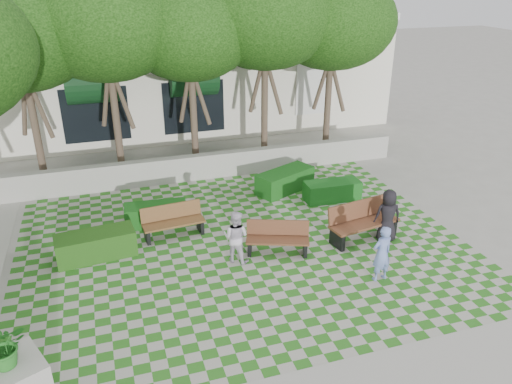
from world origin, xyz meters
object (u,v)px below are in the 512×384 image
object	(u,v)px
hedge_east	(332,191)
planter_front	(12,377)
person_blue	(382,254)
hedge_midleft	(156,214)
bench_west	(173,222)
bench_east	(363,222)
bench_mid	(278,239)
person_white	(236,237)
person_dark	(388,216)
hedge_midright	(285,181)
hedge_west	(96,245)

from	to	relation	value
hedge_east	planter_front	distance (m)	10.85
planter_front	person_blue	distance (m)	8.20
hedge_midleft	person_blue	world-z (taller)	person_blue
hedge_midleft	bench_west	bearing A→B (deg)	-67.09
bench_east	bench_mid	xyz separation A→B (m)	(-2.54, 0.01, -0.10)
hedge_midleft	person_white	size ratio (longest dim) A/B	1.26
hedge_east	hedge_midleft	bearing A→B (deg)	179.31
bench_west	person_dark	bearing A→B (deg)	-25.42
person_blue	hedge_east	bearing A→B (deg)	-109.63
hedge_east	person_blue	distance (m)	4.66
bench_mid	person_blue	bearing A→B (deg)	-24.80
hedge_midleft	person_blue	bearing A→B (deg)	-43.60
bench_mid	person_blue	size ratio (longest dim) A/B	1.20
hedge_east	person_dark	bearing A→B (deg)	-84.50
hedge_midright	hedge_west	bearing A→B (deg)	-158.30
person_white	person_dark	bearing A→B (deg)	-146.34
hedge_east	hedge_west	xyz separation A→B (m)	(-7.50, -1.34, 0.03)
hedge_west	hedge_midright	bearing A→B (deg)	21.70
bench_east	person_dark	xyz separation A→B (m)	(0.60, -0.29, 0.24)
hedge_east	hedge_midright	distance (m)	1.69
bench_east	bench_west	world-z (taller)	bench_east
hedge_east	person_dark	size ratio (longest dim) A/B	1.20
planter_front	person_blue	xyz separation A→B (m)	(8.05, 1.58, 0.01)
bench_east	person_white	world-z (taller)	person_white
hedge_midright	hedge_midleft	distance (m)	4.66
hedge_east	hedge_west	world-z (taller)	hedge_west
bench_west	person_blue	distance (m)	5.85
hedge_east	planter_front	size ratio (longest dim) A/B	1.01
bench_mid	person_blue	world-z (taller)	person_blue
bench_east	person_blue	bearing A→B (deg)	-116.48
planter_front	person_dark	world-z (taller)	planter_front
hedge_midleft	bench_east	bearing A→B (deg)	-26.11
planter_front	person_dark	xyz separation A→B (m)	(9.22, 3.25, 0.03)
bench_mid	hedge_midleft	xyz separation A→B (m)	(-2.89, 2.65, -0.11)
hedge_midright	person_dark	xyz separation A→B (m)	(1.50, -4.04, 0.40)
hedge_midright	hedge_west	world-z (taller)	hedge_midright
bench_east	hedge_midleft	distance (m)	6.05
person_dark	bench_mid	bearing A→B (deg)	6.39
hedge_midleft	person_blue	distance (m)	6.71
person_dark	planter_front	bearing A→B (deg)	31.14
bench_east	person_blue	world-z (taller)	person_blue
hedge_midleft	person_dark	world-z (taller)	person_dark
hedge_east	person_dark	world-z (taller)	person_dark
hedge_midright	hedge_west	size ratio (longest dim) A/B	1.03
hedge_midleft	hedge_west	xyz separation A→B (m)	(-1.76, -1.40, 0.04)
bench_mid	person_dark	distance (m)	3.16
person_blue	hedge_midleft	bearing A→B (deg)	-52.11
hedge_midleft	person_dark	bearing A→B (deg)	-26.06
hedge_east	hedge_midleft	xyz separation A→B (m)	(-5.75, 0.07, -0.00)
hedge_midleft	planter_front	distance (m)	6.99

